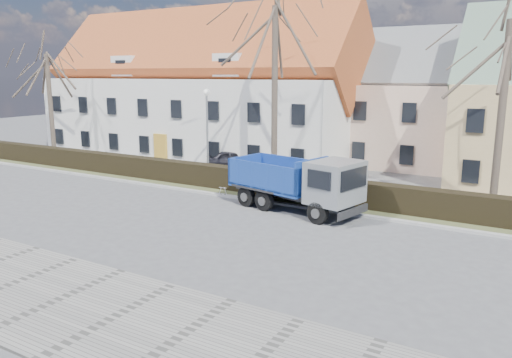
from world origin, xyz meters
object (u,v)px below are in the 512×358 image
Objects in this scene: dump_truck at (291,182)px; cart_frame at (220,191)px; parked_car_a at (237,160)px; streetlight at (207,136)px.

cart_frame is (-4.56, 0.47, -1.13)m from dump_truck.
dump_truck is 11.41× the size of cart_frame.
parked_car_a reaches higher than cart_frame.
streetlight is 9.33× the size of cart_frame.
dump_truck is at bearing -5.93° from cart_frame.
streetlight is 1.38× the size of parked_car_a.
streetlight is at bearing 164.85° from parked_car_a.
dump_truck is 4.73m from cart_frame.
dump_truck is at bearing -157.89° from parked_car_a.
streetlight reaches higher than parked_car_a.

